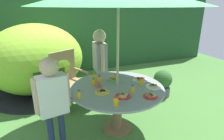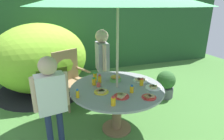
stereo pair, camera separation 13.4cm
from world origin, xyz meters
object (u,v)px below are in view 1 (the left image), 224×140
(plate_center_back, at_px, (140,79))
(plate_near_right, at_px, (153,86))
(juice_bottle_spot_a, at_px, (100,79))
(wooden_chair, at_px, (67,76))
(child_in_white_shirt, at_px, (52,95))
(snack_bowl, at_px, (115,78))
(potted_plant, at_px, (163,83))
(juice_bottle_far_right, at_px, (94,77))
(juice_bottle_spot_b, at_px, (116,101))
(juice_bottle_center_front, at_px, (79,94))
(cup_near, at_px, (99,85))
(juice_bottle_mid_right, at_px, (94,82))
(juice_bottle_front_edge, at_px, (141,82))
(child_in_grey_shirt, at_px, (100,57))
(juice_bottle_mid_left, at_px, (133,89))
(plate_near_left, at_px, (102,92))
(garden_table, at_px, (117,96))
(dome_tent, at_px, (36,59))
(plate_far_left, at_px, (150,96))
(plate_back_edge, at_px, (123,96))

(plate_center_back, distance_m, plate_near_right, 0.31)
(juice_bottle_spot_a, bearing_deg, wooden_chair, 112.85)
(child_in_white_shirt, height_order, snack_bowl, child_in_white_shirt)
(potted_plant, relative_size, snack_bowl, 3.22)
(juice_bottle_far_right, bearing_deg, juice_bottle_spot_b, -89.09)
(plate_center_back, relative_size, juice_bottle_center_front, 1.94)
(wooden_chair, xyz_separation_m, cup_near, (0.31, -1.00, 0.18))
(juice_bottle_mid_right, distance_m, juice_bottle_front_edge, 0.71)
(potted_plant, xyz_separation_m, juice_bottle_front_edge, (-0.98, -0.76, 0.47))
(juice_bottle_mid_right, bearing_deg, child_in_grey_shirt, 65.95)
(juice_bottle_mid_left, bearing_deg, juice_bottle_spot_b, -145.30)
(wooden_chair, distance_m, plate_near_left, 1.24)
(snack_bowl, bearing_deg, juice_bottle_spot_a, 179.49)
(juice_bottle_mid_left, bearing_deg, wooden_chair, 117.42)
(juice_bottle_mid_left, bearing_deg, garden_table, 119.07)
(juice_bottle_spot_a, bearing_deg, child_in_white_shirt, -152.10)
(dome_tent, bearing_deg, plate_near_left, -81.55)
(snack_bowl, distance_m, plate_far_left, 0.71)
(juice_bottle_mid_right, bearing_deg, plate_near_left, -82.47)
(plate_back_edge, relative_size, juice_bottle_spot_b, 1.71)
(potted_plant, bearing_deg, juice_bottle_front_edge, -142.24)
(plate_center_back, height_order, juice_bottle_mid_left, juice_bottle_mid_left)
(plate_far_left, bearing_deg, garden_table, 122.05)
(plate_near_left, relative_size, plate_near_right, 0.89)
(plate_near_right, xyz_separation_m, cup_near, (-0.74, 0.30, 0.02))
(juice_bottle_center_front, bearing_deg, potted_plant, 23.49)
(wooden_chair, xyz_separation_m, potted_plant, (1.91, -0.40, -0.27))
(dome_tent, height_order, juice_bottle_center_front, dome_tent)
(juice_bottle_front_edge, distance_m, juice_bottle_spot_a, 0.63)
(plate_far_left, distance_m, juice_bottle_center_front, 0.92)
(snack_bowl, height_order, juice_bottle_spot_b, juice_bottle_spot_b)
(garden_table, bearing_deg, juice_bottle_mid_right, 148.27)
(plate_near_right, bearing_deg, juice_bottle_center_front, 176.96)
(juice_bottle_spot_b, bearing_deg, juice_bottle_front_edge, 35.32)
(dome_tent, relative_size, juice_bottle_mid_left, 22.50)
(plate_back_edge, bearing_deg, potted_plant, 35.74)
(plate_near_right, distance_m, juice_bottle_spot_a, 0.81)
(child_in_grey_shirt, distance_m, cup_near, 0.98)
(snack_bowl, bearing_deg, garden_table, -104.44)
(juice_bottle_center_front, distance_m, juice_bottle_front_edge, 0.96)
(child_in_white_shirt, height_order, juice_bottle_center_front, child_in_white_shirt)
(child_in_grey_shirt, xyz_separation_m, snack_bowl, (-0.01, -0.78, -0.15))
(garden_table, xyz_separation_m, cup_near, (-0.25, 0.10, 0.17))
(potted_plant, xyz_separation_m, plate_near_right, (-0.86, -0.90, 0.43))
(snack_bowl, distance_m, juice_bottle_center_front, 0.75)
(child_in_grey_shirt, height_order, plate_far_left, child_in_grey_shirt)
(juice_bottle_front_edge, xyz_separation_m, juice_bottle_spot_b, (-0.59, -0.42, 0.00))
(garden_table, xyz_separation_m, potted_plant, (1.35, 0.70, -0.28))
(juice_bottle_front_edge, bearing_deg, juice_bottle_spot_b, -144.68)
(wooden_chair, relative_size, juice_bottle_front_edge, 9.48)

